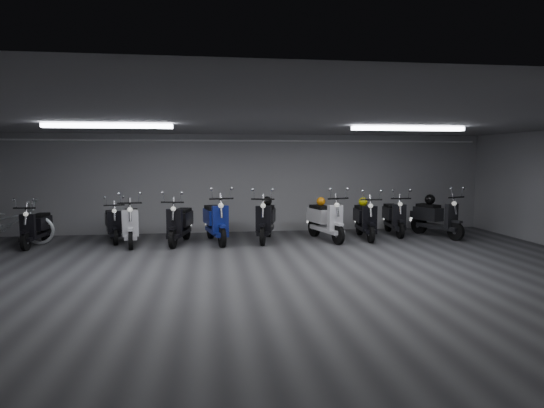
{
  "coord_description": "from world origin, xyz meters",
  "views": [
    {
      "loc": [
        -1.08,
        -8.15,
        2.13
      ],
      "look_at": [
        0.34,
        2.5,
        1.05
      ],
      "focal_mm": 30.27,
      "sensor_mm": 36.0,
      "label": 1
    }
  ],
  "objects": [
    {
      "name": "floor",
      "position": [
        0.0,
        0.0,
        -0.01
      ],
      "size": [
        14.0,
        10.0,
        0.01
      ],
      "primitive_type": "cube",
      "color": "#3B3B3D",
      "rests_on": "ground"
    },
    {
      "name": "ceiling",
      "position": [
        0.0,
        0.0,
        2.8
      ],
      "size": [
        14.0,
        10.0,
        0.01
      ],
      "primitive_type": "cube",
      "color": "slate",
      "rests_on": "ground"
    },
    {
      "name": "back_wall",
      "position": [
        0.0,
        5.0,
        1.4
      ],
      "size": [
        14.0,
        0.01,
        2.8
      ],
      "primitive_type": "cube",
      "color": "gray",
      "rests_on": "ground"
    },
    {
      "name": "front_wall",
      "position": [
        0.0,
        -5.0,
        1.4
      ],
      "size": [
        14.0,
        0.01,
        2.8
      ],
      "primitive_type": "cube",
      "color": "gray",
      "rests_on": "ground"
    },
    {
      "name": "fluor_strip_left",
      "position": [
        -3.0,
        1.0,
        2.74
      ],
      "size": [
        2.4,
        0.18,
        0.08
      ],
      "primitive_type": "cube",
      "color": "white",
      "rests_on": "ceiling"
    },
    {
      "name": "fluor_strip_right",
      "position": [
        3.0,
        1.0,
        2.74
      ],
      "size": [
        2.4,
        0.18,
        0.08
      ],
      "primitive_type": "cube",
      "color": "white",
      "rests_on": "ceiling"
    },
    {
      "name": "conduit",
      "position": [
        0.0,
        4.92,
        2.62
      ],
      "size": [
        13.6,
        0.05,
        0.05
      ],
      "primitive_type": "cylinder",
      "rotation": [
        0.0,
        1.57,
        0.0
      ],
      "color": "white",
      "rests_on": "back_wall"
    },
    {
      "name": "scooter_0",
      "position": [
        -5.29,
        3.46,
        0.61
      ],
      "size": [
        0.65,
        1.68,
        1.23
      ],
      "primitive_type": null,
      "rotation": [
        0.0,
        0.0,
        -0.06
      ],
      "color": "black",
      "rests_on": "floor"
    },
    {
      "name": "scooter_1",
      "position": [
        -3.57,
        3.88,
        0.61
      ],
      "size": [
        0.98,
        1.73,
        1.22
      ],
      "primitive_type": null,
      "rotation": [
        0.0,
        0.0,
        0.28
      ],
      "color": "black",
      "rests_on": "floor"
    },
    {
      "name": "scooter_2",
      "position": [
        -3.03,
        3.3,
        0.68
      ],
      "size": [
        0.85,
        1.89,
        1.36
      ],
      "primitive_type": null,
      "rotation": [
        0.0,
        0.0,
        0.14
      ],
      "color": "silver",
      "rests_on": "floor"
    },
    {
      "name": "scooter_3",
      "position": [
        -1.86,
        3.33,
        0.68
      ],
      "size": [
        0.98,
        1.91,
        1.36
      ],
      "primitive_type": null,
      "rotation": [
        0.0,
        0.0,
        -0.21
      ],
      "color": "black",
      "rests_on": "floor"
    },
    {
      "name": "scooter_4",
      "position": [
        -0.97,
        3.34,
        0.73
      ],
      "size": [
        1.05,
        2.04,
        1.45
      ],
      "primitive_type": null,
      "rotation": [
        0.0,
        0.0,
        0.21
      ],
      "color": "navy",
      "rests_on": "floor"
    },
    {
      "name": "scooter_5",
      "position": [
        0.31,
        3.41,
        0.71
      ],
      "size": [
        1.07,
        2.0,
        1.41
      ],
      "primitive_type": null,
      "rotation": [
        0.0,
        0.0,
        -0.24
      ],
      "color": "black",
      "rests_on": "floor"
    },
    {
      "name": "scooter_6",
      "position": [
        1.86,
        3.32,
        0.71
      ],
      "size": [
        1.1,
        2.0,
        1.42
      ],
      "primitive_type": null,
      "rotation": [
        0.0,
        0.0,
        0.26
      ],
      "color": "white",
      "rests_on": "floor"
    },
    {
      "name": "scooter_7",
      "position": [
        2.95,
        3.41,
        0.68
      ],
      "size": [
        0.76,
        1.87,
        1.36
      ],
      "primitive_type": null,
      "rotation": [
        0.0,
        0.0,
        -0.09
      ],
      "color": "black",
      "rests_on": "floor"
    },
    {
      "name": "scooter_8",
      "position": [
        3.94,
        3.87,
        0.66
      ],
      "size": [
        0.79,
        1.84,
        1.33
      ],
      "primitive_type": null,
      "rotation": [
        0.0,
        0.0,
        -0.11
      ],
      "color": "black",
      "rests_on": "floor"
    },
    {
      "name": "scooter_9",
      "position": [
        4.95,
        3.39,
        0.7
      ],
      "size": [
        1.26,
        1.98,
        1.4
      ],
      "primitive_type": null,
      "rotation": [
        0.0,
        0.0,
        0.37
      ],
      "color": "black",
      "rests_on": "floor"
    },
    {
      "name": "bicycle",
      "position": [
        -5.99,
        3.69,
        0.67
      ],
      "size": [
        2.1,
        0.79,
        1.35
      ],
      "primitive_type": "imported",
      "rotation": [
        0.0,
        0.0,
        1.6
      ],
      "color": "white",
      "rests_on": "floor"
    },
    {
      "name": "helmet_0",
      "position": [
        1.79,
        3.57,
        0.99
      ],
      "size": [
        0.23,
        0.23,
        0.23
      ],
      "primitive_type": "sphere",
      "color": "orange",
      "rests_on": "scooter_6"
    },
    {
      "name": "helmet_1",
      "position": [
        2.97,
        3.66,
        0.96
      ],
      "size": [
        0.24,
        0.24,
        0.24
      ],
      "primitive_type": "sphere",
      "color": "#CAC70B",
      "rests_on": "scooter_7"
    },
    {
      "name": "helmet_2",
      "position": [
        4.86,
        3.63,
        1.0
      ],
      "size": [
        0.28,
        0.28,
        0.28
      ],
      "primitive_type": "sphere",
      "color": "black",
      "rests_on": "scooter_9"
    },
    {
      "name": "helmet_3",
      "position": [
        0.37,
        3.67,
        1.01
      ],
      "size": [
        0.26,
        0.26,
        0.26
      ],
      "primitive_type": "sphere",
      "color": "black",
      "rests_on": "scooter_5"
    }
  ]
}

